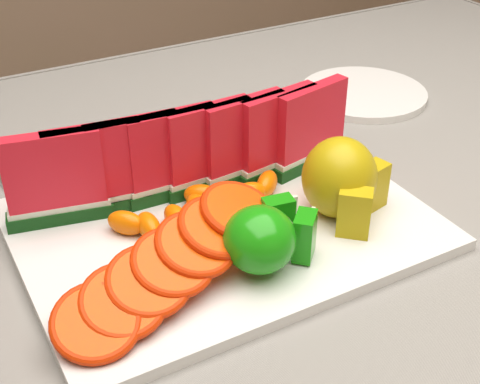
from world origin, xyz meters
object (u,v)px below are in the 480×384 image
(fork, at_px, (19,195))
(apple_cluster, at_px, (265,237))
(pear_cluster, at_px, (342,180))
(side_plate, at_px, (363,93))
(platter, at_px, (223,225))

(fork, bearing_deg, apple_cluster, -56.03)
(pear_cluster, bearing_deg, apple_cluster, -161.12)
(apple_cluster, height_order, side_plate, apple_cluster)
(apple_cluster, distance_m, fork, 0.30)
(platter, bearing_deg, pear_cluster, -21.84)
(platter, height_order, apple_cluster, apple_cluster)
(apple_cluster, relative_size, fork, 0.53)
(pear_cluster, xyz_separation_m, side_plate, (0.22, 0.24, -0.05))
(pear_cluster, bearing_deg, side_plate, 47.48)
(pear_cluster, relative_size, fork, 0.55)
(platter, xyz_separation_m, pear_cluster, (0.11, -0.04, 0.04))
(side_plate, bearing_deg, pear_cluster, -132.52)
(apple_cluster, distance_m, pear_cluster, 0.12)
(platter, relative_size, pear_cluster, 3.71)
(platter, xyz_separation_m, fork, (-0.17, 0.16, -0.00))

